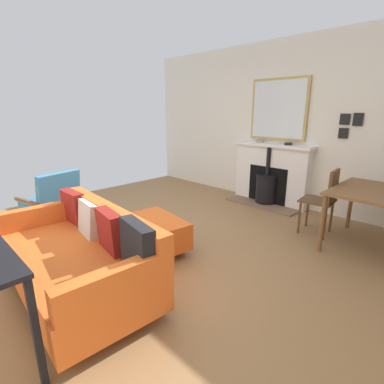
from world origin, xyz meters
TOP-DOWN VIEW (x-y plane):
  - ground_plane at (0.00, 0.00)m, footprint 5.69×5.77m
  - wall_left at (-2.85, 0.00)m, footprint 0.12×5.77m
  - fireplace at (-2.64, 0.09)m, footprint 0.57×1.43m
  - mirror_over_mantel at (-2.76, 0.09)m, footprint 0.04×1.02m
  - mantel_bowl_near at (-2.67, -0.18)m, footprint 0.13×0.13m
  - mantel_bowl_far at (-2.67, 0.37)m, footprint 0.13×0.13m
  - sofa at (0.88, 0.23)m, footprint 1.01×1.89m
  - ottoman at (-0.01, 0.11)m, footprint 0.74×0.87m
  - armchair_accent at (0.50, -1.42)m, footprint 0.78×0.72m
  - dining_table at (-1.91, 1.90)m, footprint 1.09×0.89m
  - dining_chair_near_fireplace at (-1.92, 1.31)m, footprint 0.44×0.44m
  - photo_gallery_row at (-2.77, 1.22)m, footprint 0.02×0.31m

SIDE VIEW (x-z plane):
  - ground_plane at x=0.00m, z-range -0.01..0.00m
  - ottoman at x=-0.01m, z-range 0.04..0.44m
  - sofa at x=0.88m, z-range -0.06..0.74m
  - armchair_accent at x=0.50m, z-range 0.05..0.87m
  - fireplace at x=-2.64m, z-range -0.06..1.00m
  - dining_chair_near_fireplace at x=-1.92m, z-range 0.08..0.97m
  - dining_table at x=-1.91m, z-range 0.28..1.00m
  - mantel_bowl_far at x=-2.67m, z-range 1.06..1.10m
  - mantel_bowl_near at x=-2.67m, z-range 1.06..1.10m
  - wall_left at x=-2.85m, z-range 0.00..2.74m
  - photo_gallery_row at x=-2.77m, z-range 1.24..1.61m
  - mirror_over_mantel at x=-2.76m, z-range 1.12..2.13m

